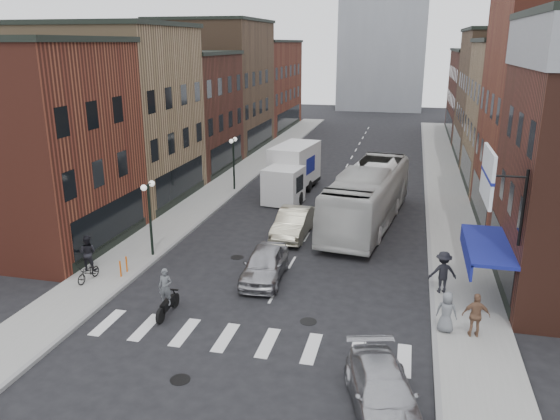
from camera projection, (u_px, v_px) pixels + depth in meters
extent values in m
plane|color=black|center=(268.00, 305.00, 23.80)|extent=(160.00, 160.00, 0.00)
cube|color=gray|center=(237.00, 177.00, 46.12)|extent=(3.00, 74.00, 0.15)
cube|color=gray|center=(445.00, 189.00, 42.32)|extent=(3.00, 74.00, 0.15)
cube|color=gray|center=(254.00, 179.00, 45.81)|extent=(0.20, 74.00, 0.16)
cube|color=gray|center=(426.00, 189.00, 42.68)|extent=(0.20, 74.00, 0.16)
cube|color=silver|center=(248.00, 340.00, 21.01)|extent=(12.00, 2.20, 0.01)
cube|color=#5E261B|center=(22.00, 148.00, 29.72)|extent=(10.00, 9.00, 11.00)
cube|color=black|center=(111.00, 222.00, 29.75)|extent=(0.08, 7.20, 2.20)
cube|color=black|center=(7.00, 39.00, 28.05)|extent=(10.30, 9.20, 0.30)
cube|color=olive|center=(112.00, 116.00, 38.40)|extent=(10.00, 10.00, 12.00)
cube|color=black|center=(181.00, 181.00, 38.58)|extent=(0.08, 8.00, 2.20)
cube|color=black|center=(104.00, 24.00, 36.59)|extent=(10.30, 10.20, 0.30)
cube|color=#432118|center=(172.00, 114.00, 47.98)|extent=(10.00, 10.00, 10.00)
cube|color=black|center=(227.00, 154.00, 47.87)|extent=(0.08, 8.00, 2.20)
cube|color=black|center=(168.00, 53.00, 46.47)|extent=(10.30, 10.20, 0.30)
cube|color=brown|center=(215.00, 87.00, 57.76)|extent=(10.00, 12.00, 13.00)
cube|color=black|center=(260.00, 134.00, 58.09)|extent=(0.08, 9.60, 2.20)
cube|color=black|center=(212.00, 20.00, 55.81)|extent=(10.30, 12.20, 0.30)
cube|color=#5E261B|center=(252.00, 86.00, 71.07)|extent=(10.00, 16.00, 11.00)
cube|color=black|center=(289.00, 118.00, 71.10)|extent=(0.08, 12.80, 2.20)
cube|color=black|center=(251.00, 41.00, 69.40)|extent=(10.30, 16.20, 0.30)
cube|color=black|center=(501.00, 254.00, 25.27)|extent=(0.08, 7.20, 2.20)
cube|color=black|center=(479.00, 199.00, 34.10)|extent=(0.08, 8.00, 2.20)
cube|color=olive|center=(540.00, 118.00, 41.13)|extent=(10.00, 10.00, 11.00)
cube|color=black|center=(466.00, 166.00, 43.39)|extent=(0.08, 8.00, 2.20)
cube|color=black|center=(551.00, 40.00, 39.47)|extent=(10.30, 10.20, 0.30)
cube|color=brown|center=(516.00, 98.00, 51.21)|extent=(10.00, 12.00, 12.00)
cube|color=black|center=(457.00, 142.00, 53.61)|extent=(0.08, 9.60, 2.20)
cube|color=black|center=(525.00, 29.00, 49.40)|extent=(10.30, 12.20, 0.30)
cube|color=#432118|center=(495.00, 95.00, 64.51)|extent=(10.00, 16.00, 10.00)
cube|color=black|center=(449.00, 123.00, 66.62)|extent=(0.08, 12.80, 2.20)
cube|color=black|center=(500.00, 50.00, 62.99)|extent=(10.30, 16.20, 0.30)
cube|color=navy|center=(488.00, 245.00, 23.30)|extent=(1.80, 5.00, 0.15)
cube|color=navy|center=(466.00, 251.00, 23.59)|extent=(0.10, 5.00, 0.70)
cylinder|color=black|center=(523.00, 208.00, 20.58)|extent=(0.12, 0.12, 3.00)
cylinder|color=black|center=(508.00, 176.00, 20.39)|extent=(1.40, 0.08, 0.08)
cube|color=silver|center=(488.00, 175.00, 20.54)|extent=(0.12, 3.00, 2.00)
cylinder|color=black|center=(150.00, 222.00, 28.58)|extent=(0.14, 0.14, 4.00)
cylinder|color=black|center=(148.00, 185.00, 27.99)|extent=(0.06, 0.90, 0.06)
sphere|color=white|center=(144.00, 188.00, 27.59)|extent=(0.32, 0.32, 0.32)
sphere|color=white|center=(152.00, 183.00, 28.43)|extent=(0.32, 0.32, 0.32)
cylinder|color=black|center=(234.00, 166.00, 41.59)|extent=(0.14, 0.14, 4.00)
cylinder|color=black|center=(233.00, 140.00, 41.00)|extent=(0.06, 0.90, 0.06)
sphere|color=white|center=(231.00, 141.00, 40.60)|extent=(0.32, 0.32, 0.32)
sphere|color=white|center=(235.00, 139.00, 41.44)|extent=(0.32, 0.32, 0.32)
cylinder|color=#D8590C|center=(120.00, 269.00, 26.27)|extent=(0.08, 0.08, 0.80)
cylinder|color=#D8590C|center=(127.00, 264.00, 26.82)|extent=(0.08, 0.08, 0.80)
cube|color=silver|center=(283.00, 185.00, 38.33)|extent=(2.76, 2.93, 2.52)
cube|color=black|center=(283.00, 182.00, 38.26)|extent=(2.63, 1.73, 1.11)
cube|color=silver|center=(295.00, 164.00, 41.67)|extent=(3.21, 5.54, 2.93)
cube|color=navy|center=(295.00, 164.00, 41.67)|extent=(2.81, 2.35, 1.21)
cube|color=black|center=(294.00, 185.00, 41.98)|extent=(3.09, 6.80, 0.35)
cylinder|color=black|center=(268.00, 196.00, 39.05)|extent=(0.28, 0.91, 0.91)
cylinder|color=black|center=(300.00, 198.00, 38.53)|extent=(0.28, 0.91, 0.91)
cylinder|color=black|center=(280.00, 184.00, 42.24)|extent=(0.28, 0.91, 0.91)
cylinder|color=black|center=(309.00, 186.00, 41.72)|extent=(0.28, 0.91, 0.91)
cylinder|color=black|center=(285.00, 178.00, 44.11)|extent=(0.28, 0.91, 0.91)
cylinder|color=black|center=(314.00, 180.00, 43.59)|extent=(0.28, 0.91, 0.91)
cylinder|color=black|center=(175.00, 300.00, 23.58)|extent=(0.13, 0.64, 0.64)
cylinder|color=black|center=(160.00, 316.00, 22.23)|extent=(0.13, 0.64, 0.64)
cube|color=black|center=(168.00, 303.00, 22.84)|extent=(0.31, 1.17, 0.34)
cube|color=black|center=(172.00, 290.00, 23.22)|extent=(0.53, 0.09, 0.06)
imported|color=#505457|center=(165.00, 287.00, 22.52)|extent=(0.60, 0.42, 1.59)
imported|color=silver|center=(368.00, 196.00, 33.97)|extent=(4.74, 13.38, 3.65)
imported|color=#A3A2A7|center=(265.00, 264.00, 26.21)|extent=(2.11, 4.70, 1.57)
imported|color=beige|center=(293.00, 223.00, 32.10)|extent=(1.81, 4.98, 1.63)
imported|color=#ADADB1|center=(383.00, 393.00, 16.73)|extent=(3.12, 5.10, 1.38)
imported|color=black|center=(89.00, 273.00, 25.81)|extent=(0.67, 1.61, 0.82)
imported|color=black|center=(88.00, 253.00, 26.93)|extent=(0.92, 0.60, 1.79)
imported|color=black|center=(443.00, 272.00, 24.47)|extent=(1.37, 0.90, 1.95)
imported|color=brown|center=(476.00, 315.00, 20.79)|extent=(1.07, 0.59, 1.77)
imported|color=slate|center=(447.00, 312.00, 21.16)|extent=(0.91, 0.70, 1.66)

